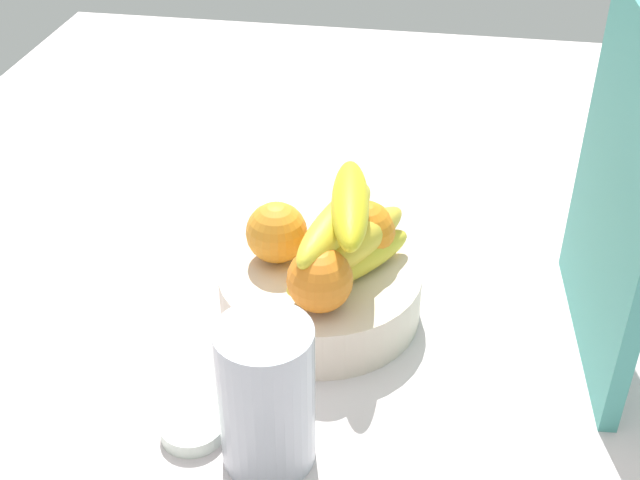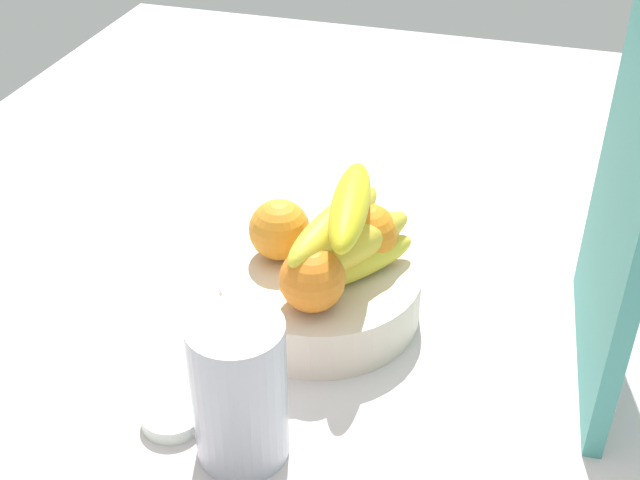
{
  "view_description": "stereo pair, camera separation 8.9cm",
  "coord_description": "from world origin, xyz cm",
  "px_view_note": "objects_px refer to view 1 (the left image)",
  "views": [
    {
      "loc": [
        74.87,
        10.76,
        61.01
      ],
      "look_at": [
        1.45,
        -1.7,
        10.02
      ],
      "focal_mm": 46.97,
      "sensor_mm": 36.0,
      "label": 1
    },
    {
      "loc": [
        72.87,
        19.4,
        61.01
      ],
      "look_at": [
        1.45,
        -1.7,
        10.02
      ],
      "focal_mm": 46.97,
      "sensor_mm": 36.0,
      "label": 2
    }
  ],
  "objects_px": {
    "fruit_bowl": "(320,291)",
    "cutting_board": "(617,198)",
    "thermos_tumbler": "(266,396)",
    "orange_front_left": "(277,232)",
    "orange_center": "(365,231)",
    "jar_lid": "(193,428)",
    "orange_front_right": "(320,280)",
    "banana_bunch": "(348,233)"
  },
  "relations": [
    {
      "from": "orange_front_left",
      "to": "orange_front_right",
      "type": "relative_size",
      "value": 1.0
    },
    {
      "from": "fruit_bowl",
      "to": "cutting_board",
      "type": "height_order",
      "value": "cutting_board"
    },
    {
      "from": "cutting_board",
      "to": "orange_front_left",
      "type": "bearing_deg",
      "value": -95.41
    },
    {
      "from": "orange_front_right",
      "to": "banana_bunch",
      "type": "relative_size",
      "value": 0.38
    },
    {
      "from": "orange_center",
      "to": "jar_lid",
      "type": "height_order",
      "value": "orange_center"
    },
    {
      "from": "orange_front_left",
      "to": "thermos_tumbler",
      "type": "distance_m",
      "value": 0.23
    },
    {
      "from": "fruit_bowl",
      "to": "orange_front_right",
      "type": "height_order",
      "value": "orange_front_right"
    },
    {
      "from": "orange_front_left",
      "to": "orange_front_right",
      "type": "height_order",
      "value": "same"
    },
    {
      "from": "thermos_tumbler",
      "to": "orange_front_left",
      "type": "bearing_deg",
      "value": -170.26
    },
    {
      "from": "cutting_board",
      "to": "thermos_tumbler",
      "type": "relative_size",
      "value": 2.37
    },
    {
      "from": "banana_bunch",
      "to": "fruit_bowl",
      "type": "bearing_deg",
      "value": -93.17
    },
    {
      "from": "banana_bunch",
      "to": "jar_lid",
      "type": "height_order",
      "value": "banana_bunch"
    },
    {
      "from": "orange_front_right",
      "to": "jar_lid",
      "type": "relative_size",
      "value": 1.1
    },
    {
      "from": "thermos_tumbler",
      "to": "orange_front_right",
      "type": "bearing_deg",
      "value": 171.74
    },
    {
      "from": "orange_center",
      "to": "banana_bunch",
      "type": "distance_m",
      "value": 0.04
    },
    {
      "from": "orange_front_right",
      "to": "jar_lid",
      "type": "bearing_deg",
      "value": -35.47
    },
    {
      "from": "cutting_board",
      "to": "thermos_tumbler",
      "type": "distance_m",
      "value": 0.39
    },
    {
      "from": "fruit_bowl",
      "to": "orange_center",
      "type": "relative_size",
      "value": 3.29
    },
    {
      "from": "orange_front_right",
      "to": "cutting_board",
      "type": "distance_m",
      "value": 0.3
    },
    {
      "from": "orange_front_right",
      "to": "orange_front_left",
      "type": "bearing_deg",
      "value": -141.5
    },
    {
      "from": "banana_bunch",
      "to": "thermos_tumbler",
      "type": "distance_m",
      "value": 0.22
    },
    {
      "from": "orange_center",
      "to": "cutting_board",
      "type": "distance_m",
      "value": 0.27
    },
    {
      "from": "banana_bunch",
      "to": "cutting_board",
      "type": "xyz_separation_m",
      "value": [
        -0.01,
        0.26,
        0.07
      ]
    },
    {
      "from": "orange_front_right",
      "to": "cutting_board",
      "type": "xyz_separation_m",
      "value": [
        -0.07,
        0.28,
        0.09
      ]
    },
    {
      "from": "fruit_bowl",
      "to": "cutting_board",
      "type": "relative_size",
      "value": 0.63
    },
    {
      "from": "orange_front_right",
      "to": "thermos_tumbler",
      "type": "bearing_deg",
      "value": -8.26
    },
    {
      "from": "orange_center",
      "to": "jar_lid",
      "type": "xyz_separation_m",
      "value": [
        0.24,
        -0.13,
        -0.09
      ]
    },
    {
      "from": "orange_front_right",
      "to": "cutting_board",
      "type": "height_order",
      "value": "cutting_board"
    },
    {
      "from": "orange_front_left",
      "to": "thermos_tumbler",
      "type": "relative_size",
      "value": 0.45
    },
    {
      "from": "orange_center",
      "to": "jar_lid",
      "type": "distance_m",
      "value": 0.29
    },
    {
      "from": "orange_front_left",
      "to": "thermos_tumbler",
      "type": "height_order",
      "value": "thermos_tumbler"
    },
    {
      "from": "orange_center",
      "to": "orange_front_right",
      "type": "bearing_deg",
      "value": -19.45
    },
    {
      "from": "thermos_tumbler",
      "to": "jar_lid",
      "type": "relative_size",
      "value": 2.43
    },
    {
      "from": "orange_center",
      "to": "jar_lid",
      "type": "relative_size",
      "value": 1.1
    },
    {
      "from": "orange_center",
      "to": "banana_bunch",
      "type": "height_order",
      "value": "banana_bunch"
    },
    {
      "from": "orange_front_left",
      "to": "orange_center",
      "type": "bearing_deg",
      "value": 101.28
    },
    {
      "from": "fruit_bowl",
      "to": "cutting_board",
      "type": "xyz_separation_m",
      "value": [
        -0.01,
        0.29,
        0.15
      ]
    },
    {
      "from": "cutting_board",
      "to": "jar_lid",
      "type": "height_order",
      "value": "cutting_board"
    },
    {
      "from": "fruit_bowl",
      "to": "jar_lid",
      "type": "relative_size",
      "value": 3.63
    },
    {
      "from": "thermos_tumbler",
      "to": "jar_lid",
      "type": "xyz_separation_m",
      "value": [
        -0.01,
        -0.08,
        -0.07
      ]
    },
    {
      "from": "orange_center",
      "to": "cutting_board",
      "type": "bearing_deg",
      "value": 83.62
    },
    {
      "from": "fruit_bowl",
      "to": "orange_front_left",
      "type": "xyz_separation_m",
      "value": [
        -0.01,
        -0.05,
        0.06
      ]
    }
  ]
}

